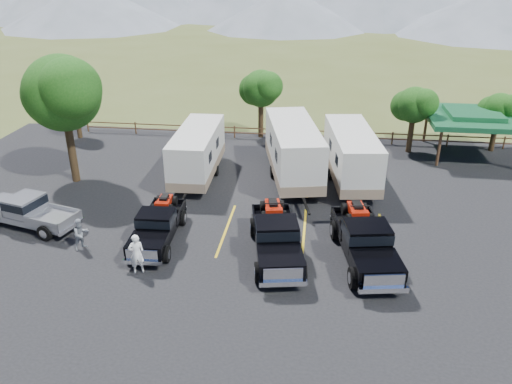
# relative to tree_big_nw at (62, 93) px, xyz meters

# --- Properties ---
(ground) EXTENTS (320.00, 320.00, 0.00)m
(ground) POSITION_rel_tree_big_nw_xyz_m (12.55, -9.03, -5.60)
(ground) COLOR #495223
(ground) RESTS_ON ground
(asphalt_lot) EXTENTS (44.00, 34.00, 0.04)m
(asphalt_lot) POSITION_rel_tree_big_nw_xyz_m (12.55, -6.03, -5.58)
(asphalt_lot) COLOR black
(asphalt_lot) RESTS_ON ground
(stall_lines) EXTENTS (12.12, 5.50, 0.01)m
(stall_lines) POSITION_rel_tree_big_nw_xyz_m (12.55, -5.03, -5.55)
(stall_lines) COLOR gold
(stall_lines) RESTS_ON asphalt_lot
(tree_big_nw) EXTENTS (5.54, 5.18, 7.84)m
(tree_big_nw) POSITION_rel_tree_big_nw_xyz_m (0.00, 0.00, 0.00)
(tree_big_nw) COLOR black
(tree_big_nw) RESTS_ON ground
(tree_ne_a) EXTENTS (3.11, 2.92, 4.76)m
(tree_ne_a) POSITION_rel_tree_big_nw_xyz_m (21.52, 7.99, -2.11)
(tree_ne_a) COLOR black
(tree_ne_a) RESTS_ON ground
(tree_ne_b) EXTENTS (2.77, 2.59, 4.27)m
(tree_ne_b) POSITION_rel_tree_big_nw_xyz_m (27.52, 8.99, -2.47)
(tree_ne_b) COLOR black
(tree_ne_b) RESTS_ON ground
(tree_north) EXTENTS (3.46, 3.24, 5.25)m
(tree_north) POSITION_rel_tree_big_nw_xyz_m (10.52, 9.99, -1.76)
(tree_north) COLOR black
(tree_north) RESTS_ON ground
(tree_nw_small) EXTENTS (2.59, 2.43, 3.85)m
(tree_nw_small) POSITION_rel_tree_big_nw_xyz_m (-3.48, 7.99, -2.81)
(tree_nw_small) COLOR black
(tree_nw_small) RESTS_ON ground
(rail_fence) EXTENTS (36.12, 0.12, 1.00)m
(rail_fence) POSITION_rel_tree_big_nw_xyz_m (14.55, 9.47, -4.99)
(rail_fence) COLOR brown
(rail_fence) RESTS_ON ground
(pavilion) EXTENTS (6.20, 6.20, 3.22)m
(pavilion) POSITION_rel_tree_big_nw_xyz_m (25.55, 7.97, -2.81)
(pavilion) COLOR brown
(pavilion) RESTS_ON ground
(rig_left) EXTENTS (2.15, 5.57, 1.84)m
(rig_left) POSITION_rel_tree_big_nw_xyz_m (7.45, -6.52, -4.67)
(rig_left) COLOR black
(rig_left) RESTS_ON asphalt_lot
(rig_center) EXTENTS (3.11, 6.52, 2.09)m
(rig_center) POSITION_rel_tree_big_nw_xyz_m (13.30, -7.08, -4.55)
(rig_center) COLOR black
(rig_center) RESTS_ON asphalt_lot
(rig_right) EXTENTS (3.13, 6.66, 2.14)m
(rig_right) POSITION_rel_tree_big_nw_xyz_m (17.35, -6.95, -4.53)
(rig_right) COLOR black
(rig_right) RESTS_ON asphalt_lot
(trailer_left) EXTENTS (2.55, 8.98, 3.12)m
(trailer_left) POSITION_rel_tree_big_nw_xyz_m (7.55, 1.52, -3.92)
(trailer_left) COLOR silver
(trailer_left) RESTS_ON asphalt_lot
(trailer_center) EXTENTS (4.27, 10.17, 3.52)m
(trailer_center) POSITION_rel_tree_big_nw_xyz_m (13.51, 2.03, -3.71)
(trailer_center) COLOR silver
(trailer_center) RESTS_ON asphalt_lot
(trailer_right) EXTENTS (3.39, 9.43, 3.26)m
(trailer_right) POSITION_rel_tree_big_nw_xyz_m (17.09, 2.01, -3.85)
(trailer_right) COLOR silver
(trailer_right) RESTS_ON asphalt_lot
(pickup_silver) EXTENTS (5.85, 3.10, 1.67)m
(pickup_silver) POSITION_rel_tree_big_nw_xyz_m (0.40, -5.98, -4.69)
(pickup_silver) COLOR gray
(pickup_silver) RESTS_ON asphalt_lot
(person_a) EXTENTS (0.82, 0.70, 1.90)m
(person_a) POSITION_rel_tree_big_nw_xyz_m (7.38, -9.34, -4.61)
(person_a) COLOR white
(person_a) RESTS_ON asphalt_lot
(person_b) EXTENTS (0.94, 0.97, 1.58)m
(person_b) POSITION_rel_tree_big_nw_xyz_m (4.04, -7.73, -4.77)
(person_b) COLOR gray
(person_b) RESTS_ON asphalt_lot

